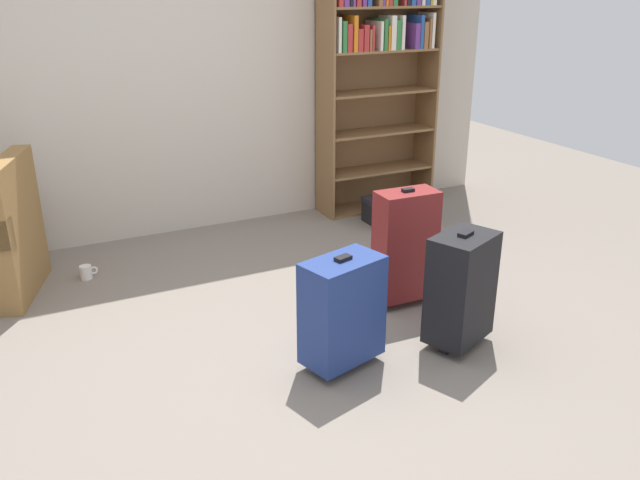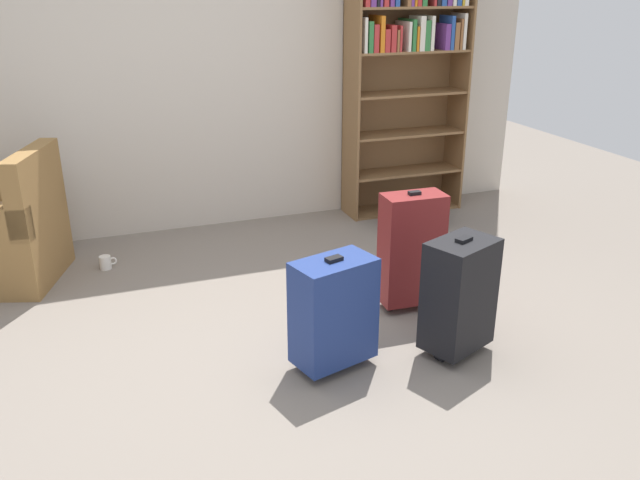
# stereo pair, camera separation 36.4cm
# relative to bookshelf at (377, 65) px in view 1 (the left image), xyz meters

# --- Properties ---
(ground_plane) EXTENTS (9.87, 9.87, 0.00)m
(ground_plane) POSITION_rel_bookshelf_xyz_m (-1.65, -1.91, -1.25)
(ground_plane) COLOR slate
(back_wall) EXTENTS (5.64, 0.10, 2.60)m
(back_wall) POSITION_rel_bookshelf_xyz_m (-1.65, 0.22, 0.05)
(back_wall) COLOR beige
(back_wall) RESTS_ON ground
(bookshelf) EXTENTS (1.02, 0.34, 2.03)m
(bookshelf) POSITION_rel_bookshelf_xyz_m (0.00, 0.00, 0.00)
(bookshelf) COLOR brown
(bookshelf) RESTS_ON ground
(mug) EXTENTS (0.12, 0.08, 0.10)m
(mug) POSITION_rel_bookshelf_xyz_m (-2.55, -0.48, -1.20)
(mug) COLOR white
(mug) RESTS_ON ground
(storage_box) EXTENTS (0.41, 0.30, 0.21)m
(storage_box) POSITION_rel_bookshelf_xyz_m (-0.08, -0.43, -1.13)
(storage_box) COLOR black
(storage_box) RESTS_ON ground
(suitcase_navy_blue) EXTENTS (0.46, 0.34, 0.63)m
(suitcase_navy_blue) POSITION_rel_bookshelf_xyz_m (-1.49, -2.20, -0.92)
(suitcase_navy_blue) COLOR navy
(suitcase_navy_blue) RESTS_ON ground
(suitcase_dark_red) EXTENTS (0.38, 0.21, 0.75)m
(suitcase_dark_red) POSITION_rel_bookshelf_xyz_m (-0.81, -1.73, -0.85)
(suitcase_dark_red) COLOR maroon
(suitcase_dark_red) RESTS_ON ground
(suitcase_black) EXTENTS (0.43, 0.37, 0.67)m
(suitcase_black) POSITION_rel_bookshelf_xyz_m (-0.82, -2.30, -0.89)
(suitcase_black) COLOR black
(suitcase_black) RESTS_ON ground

